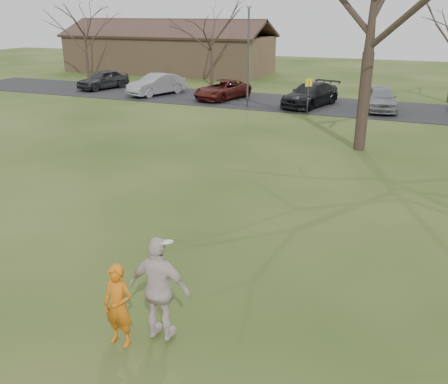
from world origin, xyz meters
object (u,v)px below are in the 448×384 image
Objects in this scene: car_1 at (157,84)px; car_2 at (222,90)px; catching_play at (160,289)px; car_4 at (381,98)px; lamp_post at (248,43)px; car_3 at (310,95)px; building at (169,52)px; car_0 at (103,79)px; player_defender at (118,306)px.

car_1 reaches higher than car_2.
car_4 is at bearing 86.40° from catching_play.
car_1 is at bearing 165.34° from lamp_post.
building is (-17.61, 13.56, 1.17)m from car_3.
car_2 is 17.55m from building.
building reaches higher than car_3.
car_1 is 14.88m from building.
lamp_post reaches higher than catching_play.
car_0 is at bearing -167.35° from car_3.
catching_play is at bearing -67.30° from car_3.
player_defender is 43.21m from building.
building is at bearing 145.11° from car_2.
building is (-19.75, 38.42, 1.13)m from player_defender.
player_defender is at bearing -38.68° from car_0.
lamp_post is (2.63, -2.19, 3.29)m from car_2.
car_2 is (10.50, -0.78, -0.09)m from car_0.
car_0 is 16.78m from car_3.
car_4 is 25.76m from building.
catching_play reaches higher than car_2.
player_defender reaches higher than car_3.
catching_play is at bearing 31.04° from player_defender.
building is at bearing 158.58° from car_3.
catching_play is at bearing -37.34° from car_0.
catching_play is (9.04, -24.72, 0.40)m from car_2.
player_defender is 32.04m from car_0.
player_defender reaches higher than car_2.
car_3 is at bearing 171.02° from car_4.
car_1 is at bearing 119.42° from player_defender.
building is 20.99m from lamp_post.
car_3 is 0.24× the size of building.
car_4 is (4.34, 0.14, 0.00)m from car_3.
car_0 is at bearing 127.07° from player_defender.
catching_play is 0.10× the size of building.
car_3 is (6.25, -0.25, 0.08)m from car_2.
car_1 is at bearing -163.67° from car_2.
car_2 is 10.59m from car_4.
catching_play is (2.80, -24.47, 0.32)m from car_3.
car_1 is at bearing 5.31° from car_0.
car_1 is 5.14m from car_2.
car_4 is (2.20, 24.99, -0.03)m from player_defender.
car_0 is at bearing -86.04° from building.
car_1 is 2.26× the size of catching_play.
car_0 is (-18.88, 25.88, -0.03)m from player_defender.
player_defender is 0.37× the size of car_0.
car_3 is 5.20m from lamp_post.
building reaches higher than car_0.
car_1 is 0.22× the size of building.
car_4 is at bearing 12.78° from car_0.
car_4 is at bearing 17.99° from car_3.
car_2 is 0.22× the size of building.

